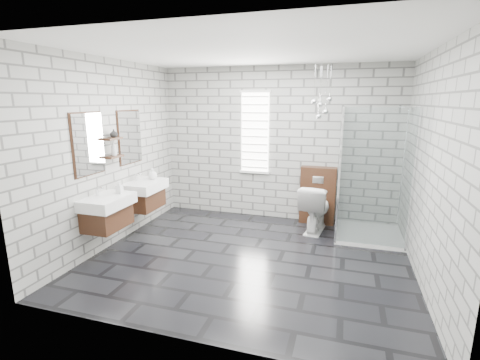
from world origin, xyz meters
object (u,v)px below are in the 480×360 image
at_px(vanity_left, 105,203).
at_px(toilet, 315,208).
at_px(vanity_right, 143,187).
at_px(cistern_panel, 318,195).
at_px(shower_enclosure, 364,207).

height_order(vanity_left, toilet, vanity_left).
xyz_separation_m(vanity_right, cistern_panel, (2.67, 1.25, -0.26)).
xyz_separation_m(cistern_panel, toilet, (0.00, -0.40, -0.11)).
bearing_deg(cistern_panel, toilet, -90.00).
xyz_separation_m(vanity_right, toilet, (2.67, 0.85, -0.37)).
distance_m(vanity_right, shower_enclosure, 3.50).
bearing_deg(vanity_right, vanity_left, -90.00).
relative_size(vanity_left, cistern_panel, 1.57).
distance_m(shower_enclosure, toilet, 0.76).
distance_m(vanity_left, shower_enclosure, 3.80).
height_order(vanity_right, cistern_panel, vanity_right).
relative_size(cistern_panel, toilet, 1.28).
bearing_deg(vanity_right, shower_enclosure, 12.12).
relative_size(cistern_panel, shower_enclosure, 0.49).
bearing_deg(vanity_left, shower_enclosure, 26.06).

